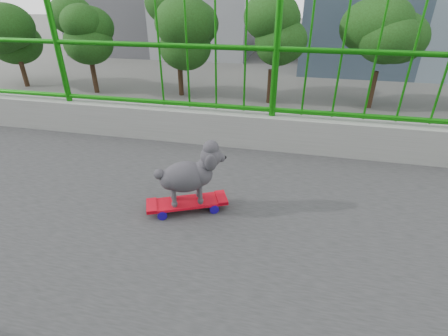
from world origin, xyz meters
TOP-DOWN VIEW (x-y plane):
  - road at (-13.00, 0.00)m, footprint 18.00×90.00m
  - street_trees at (-26.03, 1.06)m, footprint 5.30×60.40m
  - skateboard at (-0.29, -2.42)m, footprint 0.35×0.53m
  - poodle at (-0.30, -2.40)m, footprint 0.29×0.41m
  - car_2 at (-12.40, -10.47)m, footprint 2.33×5.06m
  - car_3 at (-15.60, 4.85)m, footprint 2.09×5.13m
  - car_4 at (-18.80, 4.32)m, footprint 1.75×4.34m
  - car_6 at (-9.20, 3.69)m, footprint 2.48×5.38m
  - car_7 at (-12.40, -14.13)m, footprint 1.95×4.79m

SIDE VIEW (x-z plane):
  - road at x=-13.00m, z-range 0.00..0.02m
  - car_7 at x=-12.40m, z-range 0.00..1.39m
  - car_2 at x=-12.40m, z-range 0.00..1.41m
  - car_4 at x=-18.80m, z-range 0.00..1.48m
  - car_3 at x=-15.60m, z-range 0.00..1.49m
  - car_6 at x=-9.20m, z-range 0.00..1.50m
  - street_trees at x=-26.03m, z-range 1.09..8.35m
  - skateboard at x=-0.29m, z-range 7.02..7.09m
  - poodle at x=-0.30m, z-range 7.08..7.45m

